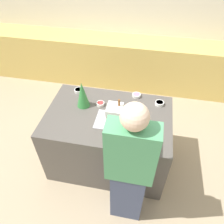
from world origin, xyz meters
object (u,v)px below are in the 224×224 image
object	(u,v)px
baking_tray	(115,121)
candy_bowl_near_tray_left	(100,104)
candy_bowl_far_left	(136,95)
candy_bowl_behind_tray	(141,109)
candy_bowl_front_corner	(79,90)
gingerbread_house	(115,114)
decorative_tree	(82,95)
candy_bowl_beside_tree	(160,103)
person	(129,170)

from	to	relation	value
baking_tray	candy_bowl_near_tray_left	xyz separation A→B (m)	(-0.23, 0.25, 0.02)
candy_bowl_far_left	candy_bowl_behind_tray	distance (m)	0.28
candy_bowl_front_corner	gingerbread_house	bearing A→B (deg)	-38.27
gingerbread_house	decorative_tree	xyz separation A→B (m)	(-0.43, 0.20, 0.05)
gingerbread_house	candy_bowl_behind_tray	distance (m)	0.38
baking_tray	candy_bowl_beside_tree	bearing A→B (deg)	38.63
candy_bowl_front_corner	candy_bowl_behind_tray	world-z (taller)	candy_bowl_behind_tray
candy_bowl_near_tray_left	person	world-z (taller)	person
baking_tray	decorative_tree	xyz separation A→B (m)	(-0.43, 0.20, 0.17)
candy_bowl_front_corner	person	bearing A→B (deg)	-51.79
candy_bowl_far_left	candy_bowl_beside_tree	xyz separation A→B (m)	(0.30, -0.10, 0.00)
gingerbread_house	candy_bowl_far_left	bearing A→B (deg)	68.66
baking_tray	gingerbread_house	distance (m)	0.12
candy_bowl_beside_tree	candy_bowl_far_left	bearing A→B (deg)	160.97
candy_bowl_far_left	baking_tray	bearing A→B (deg)	-111.36
baking_tray	decorative_tree	bearing A→B (deg)	155.03
gingerbread_house	candy_bowl_behind_tray	xyz separation A→B (m)	(0.28, 0.23, -0.10)
candy_bowl_front_corner	candy_bowl_near_tray_left	bearing A→B (deg)	-30.58
decorative_tree	candy_bowl_far_left	bearing A→B (deg)	25.69
candy_bowl_far_left	gingerbread_house	bearing A→B (deg)	-111.34
baking_tray	gingerbread_house	xyz separation A→B (m)	(0.00, 0.00, 0.12)
candy_bowl_front_corner	candy_bowl_behind_tray	xyz separation A→B (m)	(0.86, -0.22, 0.00)
gingerbread_house	candy_bowl_near_tray_left	bearing A→B (deg)	132.40
baking_tray	candy_bowl_front_corner	size ratio (longest dim) A/B	3.86
candy_bowl_near_tray_left	candy_bowl_behind_tray	xyz separation A→B (m)	(0.51, -0.01, 0.00)
baking_tray	candy_bowl_beside_tree	distance (m)	0.64
candy_bowl_near_tray_left	candy_bowl_front_corner	world-z (taller)	candy_bowl_front_corner
decorative_tree	candy_bowl_near_tray_left	bearing A→B (deg)	12.86
person	gingerbread_house	bearing A→B (deg)	113.08
candy_bowl_far_left	decorative_tree	bearing A→B (deg)	-154.31
decorative_tree	candy_bowl_behind_tray	bearing A→B (deg)	2.67
candy_bowl_front_corner	decorative_tree	bearing A→B (deg)	-60.39
gingerbread_house	candy_bowl_far_left	size ratio (longest dim) A/B	2.77
candy_bowl_near_tray_left	candy_bowl_far_left	bearing A→B (deg)	31.14
candy_bowl_far_left	person	bearing A→B (deg)	-86.84
decorative_tree	candy_bowl_behind_tray	world-z (taller)	decorative_tree
decorative_tree	candy_bowl_front_corner	bearing A→B (deg)	119.61
candy_bowl_behind_tray	gingerbread_house	bearing A→B (deg)	-140.03
person	candy_bowl_beside_tree	bearing A→B (deg)	76.48
candy_bowl_beside_tree	gingerbread_house	bearing A→B (deg)	-141.37
baking_tray	candy_bowl_far_left	bearing A→B (deg)	68.64
gingerbread_house	candy_bowl_near_tray_left	size ratio (longest dim) A/B	3.01
decorative_tree	candy_bowl_beside_tree	xyz separation A→B (m)	(0.93, 0.20, -0.15)
candy_bowl_behind_tray	baking_tray	bearing A→B (deg)	-140.04
candy_bowl_front_corner	baking_tray	bearing A→B (deg)	-38.30
candy_bowl_front_corner	candy_bowl_behind_tray	bearing A→B (deg)	-14.46
person	decorative_tree	bearing A→B (deg)	130.57
candy_bowl_near_tray_left	person	distance (m)	0.98
candy_bowl_front_corner	person	size ratio (longest dim) A/B	0.07
baking_tray	candy_bowl_behind_tray	bearing A→B (deg)	39.96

